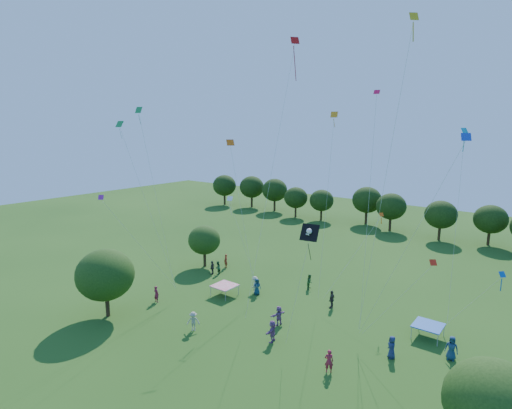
# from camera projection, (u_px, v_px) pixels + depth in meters

# --- Properties ---
(near_tree_west) EXTENTS (5.09, 5.09, 6.24)m
(near_tree_west) POSITION_uv_depth(u_px,v_px,m) (105.00, 275.00, 35.44)
(near_tree_west) COLOR #422B19
(near_tree_west) RESTS_ON ground
(near_tree_north) EXTENTS (3.92, 3.92, 5.12)m
(near_tree_north) POSITION_uv_depth(u_px,v_px,m) (204.00, 240.00, 48.69)
(near_tree_north) COLOR #422B19
(near_tree_north) RESTS_ON ground
(near_tree_east) EXTENTS (4.65, 4.65, 6.01)m
(near_tree_east) POSITION_uv_depth(u_px,v_px,m) (495.00, 405.00, 18.76)
(near_tree_east) COLOR #422B19
(near_tree_east) RESTS_ON ground
(treeline) EXTENTS (88.01, 8.77, 6.77)m
(treeline) POSITION_uv_depth(u_px,v_px,m) (404.00, 208.00, 64.94)
(treeline) COLOR #422B19
(treeline) RESTS_ON ground
(tent_red_stripe) EXTENTS (2.20, 2.20, 1.10)m
(tent_red_stripe) POSITION_uv_depth(u_px,v_px,m) (225.00, 286.00, 40.48)
(tent_red_stripe) COLOR red
(tent_red_stripe) RESTS_ON ground
(tent_blue) EXTENTS (2.20, 2.20, 1.10)m
(tent_blue) POSITION_uv_depth(u_px,v_px,m) (428.00, 325.00, 32.29)
(tent_blue) COLOR #1B51B1
(tent_blue) RESTS_ON ground
(crowd_person_0) EXTENTS (0.94, 0.57, 1.83)m
(crowd_person_0) POSITION_uv_depth(u_px,v_px,m) (452.00, 348.00, 29.17)
(crowd_person_0) COLOR navy
(crowd_person_0) RESTS_ON ground
(crowd_person_1) EXTENTS (0.74, 0.63, 1.69)m
(crowd_person_1) POSITION_uv_depth(u_px,v_px,m) (226.00, 261.00, 48.61)
(crowd_person_1) COLOR #A02C1D
(crowd_person_1) RESTS_ON ground
(crowd_person_2) EXTENTS (0.53, 0.82, 1.54)m
(crowd_person_2) POSITION_uv_depth(u_px,v_px,m) (218.00, 268.00, 46.49)
(crowd_person_2) COLOR #214D2B
(crowd_person_2) RESTS_ON ground
(crowd_person_3) EXTENTS (0.68, 1.15, 1.66)m
(crowd_person_3) POSITION_uv_depth(u_px,v_px,m) (255.00, 284.00, 41.46)
(crowd_person_3) COLOR beige
(crowd_person_3) RESTS_ON ground
(crowd_person_4) EXTENTS (0.70, 1.03, 1.61)m
(crowd_person_4) POSITION_uv_depth(u_px,v_px,m) (212.00, 268.00, 46.46)
(crowd_person_4) COLOR #443836
(crowd_person_4) RESTS_ON ground
(crowd_person_5) EXTENTS (0.95, 1.68, 1.70)m
(crowd_person_5) POSITION_uv_depth(u_px,v_px,m) (279.00, 316.00, 34.41)
(crowd_person_5) COLOR #8A538F
(crowd_person_5) RESTS_ON ground
(crowd_person_6) EXTENTS (0.80, 0.95, 1.69)m
(crowd_person_6) POSITION_uv_depth(u_px,v_px,m) (257.00, 287.00, 40.70)
(crowd_person_6) COLOR #1A364C
(crowd_person_6) RESTS_ON ground
(crowd_person_7) EXTENTS (0.75, 0.69, 1.70)m
(crowd_person_7) POSITION_uv_depth(u_px,v_px,m) (329.00, 361.00, 27.67)
(crowd_person_7) COLOR maroon
(crowd_person_7) RESTS_ON ground
(crowd_person_8) EXTENTS (0.59, 0.86, 1.58)m
(crowd_person_8) POSITION_uv_depth(u_px,v_px,m) (310.00, 282.00, 42.24)
(crowd_person_8) COLOR #255424
(crowd_person_8) RESTS_ON ground
(crowd_person_9) EXTENTS (1.15, 1.08, 1.67)m
(crowd_person_9) POSITION_uv_depth(u_px,v_px,m) (193.00, 321.00, 33.42)
(crowd_person_9) COLOR #AAA388
(crowd_person_9) RESTS_ON ground
(crowd_person_10) EXTENTS (0.50, 1.03, 1.73)m
(crowd_person_10) POSITION_uv_depth(u_px,v_px,m) (332.00, 299.00, 37.66)
(crowd_person_10) COLOR #3D3431
(crowd_person_10) RESTS_ON ground
(crowd_person_11) EXTENTS (0.95, 1.75, 1.78)m
(crowd_person_11) POSITION_uv_depth(u_px,v_px,m) (272.00, 331.00, 31.69)
(crowd_person_11) COLOR #8E538E
(crowd_person_11) RESTS_ON ground
(crowd_person_12) EXTENTS (0.89, 0.94, 1.71)m
(crowd_person_12) POSITION_uv_depth(u_px,v_px,m) (392.00, 347.00, 29.40)
(crowd_person_12) COLOR navy
(crowd_person_12) RESTS_ON ground
(crowd_person_13) EXTENTS (0.63, 0.41, 1.64)m
(crowd_person_13) POSITION_uv_depth(u_px,v_px,m) (156.00, 294.00, 38.95)
(crowd_person_13) COLOR maroon
(crowd_person_13) RESTS_ON ground
(pirate_kite) EXTENTS (2.42, 0.88, 9.13)m
(pirate_kite) POSITION_uv_depth(u_px,v_px,m) (309.00, 234.00, 26.53)
(pirate_kite) COLOR black
(red_high_kite) EXTENTS (1.20, 8.52, 23.47)m
(red_high_kite) POSITION_uv_depth(u_px,v_px,m) (287.00, 89.00, 35.11)
(red_high_kite) COLOR red
(small_kite_0) EXTENTS (0.86, 2.58, 18.29)m
(small_kite_0) POSITION_uv_depth(u_px,v_px,m) (371.00, 166.00, 30.29)
(small_kite_0) COLOR #F10E3F
(small_kite_1) EXTENTS (3.23, 0.86, 14.40)m
(small_kite_1) POSITION_uv_depth(u_px,v_px,m) (234.00, 165.00, 38.50)
(small_kite_1) COLOR #FB5C0D
(small_kite_2) EXTENTS (3.79, 3.07, 21.98)m
(small_kite_2) POSITION_uv_depth(u_px,v_px,m) (396.00, 119.00, 25.02)
(small_kite_2) COLOR gold
(small_kite_3) EXTENTS (1.02, 2.89, 17.27)m
(small_kite_3) POSITION_uv_depth(u_px,v_px,m) (147.00, 150.00, 35.40)
(small_kite_3) COLOR #177F38
(small_kite_4) EXTENTS (6.81, 2.43, 15.18)m
(small_kite_4) POSITION_uv_depth(u_px,v_px,m) (433.00, 199.00, 24.26)
(small_kite_4) COLOR #1138B3
(small_kite_5) EXTENTS (1.47, 6.79, 10.01)m
(small_kite_5) POSITION_uv_depth(u_px,v_px,m) (122.00, 224.00, 34.65)
(small_kite_5) COLOR #A51B98
(small_kite_6) EXTENTS (2.41, 1.84, 9.14)m
(small_kite_6) POSITION_uv_depth(u_px,v_px,m) (234.00, 214.00, 37.85)
(small_kite_6) COLOR white
(small_kite_7) EXTENTS (0.55, 1.13, 15.47)m
(small_kite_7) POSITION_uv_depth(u_px,v_px,m) (461.00, 171.00, 30.33)
(small_kite_7) COLOR #0B94B0
(small_kite_8) EXTENTS (4.79, 0.77, 6.71)m
(small_kite_8) POSITION_uv_depth(u_px,v_px,m) (418.00, 278.00, 27.59)
(small_kite_8) COLOR red
(small_kite_9) EXTENTS (3.43, 5.07, 7.68)m
(small_kite_9) POSITION_uv_depth(u_px,v_px,m) (369.00, 234.00, 37.20)
(small_kite_9) COLOR #FF550D
(small_kite_10) EXTENTS (0.75, 2.93, 16.95)m
(small_kite_10) POSITION_uv_depth(u_px,v_px,m) (331.00, 151.00, 36.28)
(small_kite_10) COLOR orange
(small_kite_11) EXTENTS (2.68, 3.99, 16.08)m
(small_kite_11) POSITION_uv_depth(u_px,v_px,m) (131.00, 157.00, 35.76)
(small_kite_11) COLOR #177E36
(small_kite_12) EXTENTS (3.83, 2.68, 5.92)m
(small_kite_12) POSITION_uv_depth(u_px,v_px,m) (492.00, 286.00, 27.75)
(small_kite_12) COLOR #1150B3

